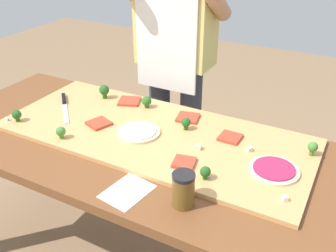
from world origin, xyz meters
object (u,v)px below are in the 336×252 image
at_px(chefs_knife, 65,104).
at_px(pizza_slice_center, 188,118).
at_px(broccoli_floret_front_left, 313,147).
at_px(broccoli_floret_back_right, 104,91).
at_px(broccoli_floret_back_mid, 17,115).
at_px(cook_center, 175,46).
at_px(broccoli_floret_front_right, 61,132).
at_px(broccoli_floret_center_right, 205,172).
at_px(broccoli_floret_front_mid, 186,123).
at_px(pizza_slice_near_left, 129,101).
at_px(pizza_slice_near_right, 99,123).
at_px(cheese_crumble_a, 285,198).
at_px(pizza_slice_far_right, 184,162).
at_px(pizza_slice_far_left, 230,137).
at_px(cheese_crumble_c, 249,149).
at_px(sauce_jar, 183,190).
at_px(cheese_crumble_b, 7,119).
at_px(recipe_note, 127,191).
at_px(prep_table, 134,161).
at_px(broccoli_floret_back_left, 147,101).
at_px(cheese_crumble_e, 198,147).
at_px(pizza_whole_beet_magenta, 274,170).
at_px(pizza_whole_white_garlic, 139,132).
at_px(cheese_crumble_d, 172,173).

height_order(chefs_knife, pizza_slice_center, chefs_knife).
bearing_deg(broccoli_floret_front_left, broccoli_floret_back_right, 177.47).
distance_m(broccoli_floret_back_mid, cook_center, 0.86).
relative_size(broccoli_floret_front_right, broccoli_floret_center_right, 1.07).
xyz_separation_m(broccoli_floret_front_mid, broccoli_floret_back_right, (-0.50, 0.09, 0.01)).
relative_size(broccoli_floret_front_left, broccoli_floret_center_right, 1.15).
bearing_deg(pizza_slice_near_left, pizza_slice_near_right, -88.67).
distance_m(pizza_slice_center, cheese_crumble_a, 0.64).
bearing_deg(broccoli_floret_front_mid, pizza_slice_far_right, -65.50).
xyz_separation_m(pizza_slice_far_left, broccoli_floret_back_right, (-0.69, 0.08, 0.04)).
height_order(broccoli_floret_front_left, cheese_crumble_c, broccoli_floret_front_left).
relative_size(pizza_slice_center, cheese_crumble_a, 5.35).
height_order(broccoli_floret_back_mid, sauce_jar, sauce_jar).
xyz_separation_m(pizza_slice_center, broccoli_floret_center_right, (0.25, -0.38, 0.02)).
distance_m(pizza_slice_near_right, cheese_crumble_b, 0.42).
bearing_deg(recipe_note, broccoli_floret_back_mid, 166.56).
xyz_separation_m(pizza_slice_near_left, cheese_crumble_a, (0.85, -0.38, 0.00)).
relative_size(prep_table, cook_center, 1.10).
relative_size(chefs_knife, broccoli_floret_back_left, 4.08).
relative_size(broccoli_floret_back_mid, broccoli_floret_center_right, 1.09).
distance_m(broccoli_floret_front_mid, cheese_crumble_e, 0.17).
bearing_deg(pizza_slice_far_left, cheese_crumble_a, -44.52).
height_order(pizza_slice_near_right, broccoli_floret_back_mid, broccoli_floret_back_mid).
relative_size(chefs_knife, cheese_crumble_e, 11.37).
bearing_deg(pizza_whole_beet_magenta, chefs_knife, 176.47).
bearing_deg(pizza_slice_far_left, cheese_crumble_e, -121.39).
bearing_deg(pizza_whole_white_garlic, cook_center, 102.46).
xyz_separation_m(pizza_whole_beet_magenta, pizza_slice_center, (-0.45, 0.22, -0.00)).
xyz_separation_m(pizza_whole_white_garlic, broccoli_floret_front_mid, (0.16, 0.12, 0.03)).
xyz_separation_m(prep_table, broccoli_floret_front_left, (0.68, 0.22, 0.15)).
bearing_deg(pizza_whole_beet_magenta, pizza_whole_white_garlic, 179.88).
distance_m(pizza_slice_far_right, sauce_jar, 0.21).
distance_m(cheese_crumble_c, sauce_jar, 0.40).
bearing_deg(chefs_knife, cheese_crumble_e, -4.44).
height_order(broccoli_floret_front_mid, broccoli_floret_front_left, broccoli_floret_front_left).
height_order(broccoli_floret_back_right, cheese_crumble_b, broccoli_floret_back_right).
bearing_deg(cheese_crumble_e, cook_center, 125.16).
height_order(pizza_slice_near_right, cheese_crumble_e, cheese_crumble_e).
bearing_deg(broccoli_floret_back_right, recipe_note, -47.84).
height_order(pizza_slice_center, broccoli_floret_front_mid, broccoli_floret_front_mid).
distance_m(prep_table, cheese_crumble_c, 0.49).
bearing_deg(cheese_crumble_c, broccoli_floret_front_mid, 172.79).
distance_m(broccoli_floret_front_mid, broccoli_floret_front_left, 0.52).
relative_size(chefs_knife, pizza_slice_near_right, 2.63).
distance_m(broccoli_floret_back_right, cook_center, 0.44).
bearing_deg(pizza_whole_white_garlic, broccoli_floret_front_left, 14.39).
height_order(pizza_slice_center, recipe_note, pizza_slice_center).
xyz_separation_m(pizza_slice_center, recipe_note, (0.03, -0.55, -0.02)).
height_order(chefs_knife, pizza_whole_white_garlic, same).
height_order(cheese_crumble_d, cheese_crumble_e, cheese_crumble_e).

